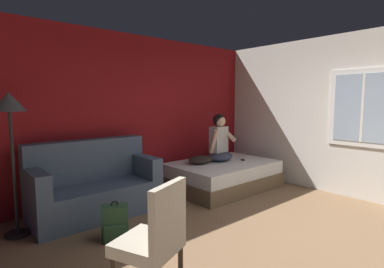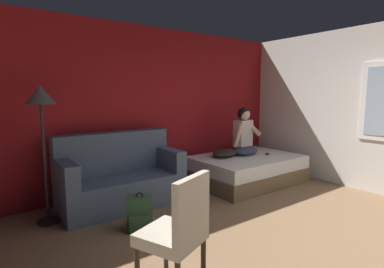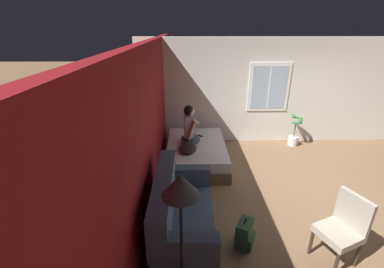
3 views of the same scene
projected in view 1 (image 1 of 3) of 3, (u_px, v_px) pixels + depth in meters
ground_plane at (306, 259)px, 3.03m from camera, size 40.00×40.00×0.00m
wall_back_accent at (140, 115)px, 5.25m from camera, size 9.83×0.16×2.70m
bed at (223, 175)px, 5.50m from camera, size 1.94×1.34×0.48m
couch at (94, 187)px, 4.21m from camera, size 1.71×0.83×1.04m
side_chair at (155, 237)px, 2.35m from camera, size 0.60×0.60×0.98m
person_seated at (219, 142)px, 5.59m from camera, size 0.55×0.48×0.88m
backpack at (115, 223)px, 3.45m from camera, size 0.35×0.33×0.46m
throw_pillow at (200, 160)px, 5.36m from camera, size 0.48×0.36×0.14m
cell_phone at (242, 160)px, 5.67m from camera, size 0.15×0.15×0.01m
floor_lamp at (10, 116)px, 3.43m from camera, size 0.36×0.36×1.70m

